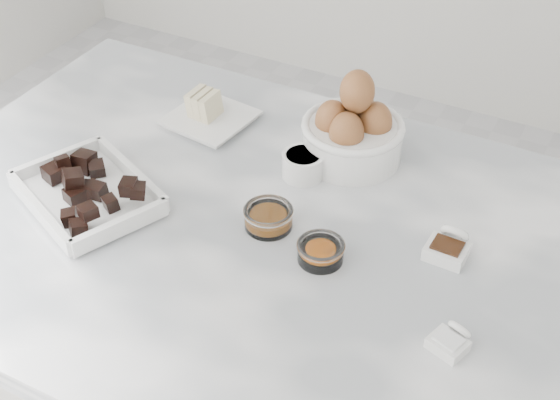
{
  "coord_description": "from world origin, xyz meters",
  "views": [
    {
      "loc": [
        0.45,
        -0.8,
        1.73
      ],
      "look_at": [
        0.02,
        0.03,
        0.98
      ],
      "focal_mm": 50.0,
      "sensor_mm": 36.0,
      "label": 1
    }
  ],
  "objects_px": {
    "sugar_ramekin": "(303,164)",
    "salt_spoon": "(451,340)",
    "chocolate_dish": "(87,190)",
    "honey_bowl": "(268,217)",
    "zest_bowl": "(321,251)",
    "vanilla_spoon": "(449,247)",
    "egg_bowl": "(353,131)",
    "butter_plate": "(209,114)"
  },
  "relations": [
    {
      "from": "chocolate_dish",
      "to": "egg_bowl",
      "type": "relative_size",
      "value": 1.58
    },
    {
      "from": "honey_bowl",
      "to": "salt_spoon",
      "type": "relative_size",
      "value": 1.17
    },
    {
      "from": "butter_plate",
      "to": "vanilla_spoon",
      "type": "height_order",
      "value": "butter_plate"
    },
    {
      "from": "sugar_ramekin",
      "to": "salt_spoon",
      "type": "bearing_deg",
      "value": -36.17
    },
    {
      "from": "butter_plate",
      "to": "honey_bowl",
      "type": "distance_m",
      "value": 0.32
    },
    {
      "from": "butter_plate",
      "to": "zest_bowl",
      "type": "xyz_separation_m",
      "value": [
        0.34,
        -0.24,
        -0.0
      ]
    },
    {
      "from": "vanilla_spoon",
      "to": "honey_bowl",
      "type": "bearing_deg",
      "value": -165.95
    },
    {
      "from": "chocolate_dish",
      "to": "zest_bowl",
      "type": "bearing_deg",
      "value": 7.38
    },
    {
      "from": "honey_bowl",
      "to": "egg_bowl",
      "type": "bearing_deg",
      "value": 80.0
    },
    {
      "from": "zest_bowl",
      "to": "vanilla_spoon",
      "type": "bearing_deg",
      "value": 31.0
    },
    {
      "from": "sugar_ramekin",
      "to": "honey_bowl",
      "type": "height_order",
      "value": "sugar_ramekin"
    },
    {
      "from": "sugar_ramekin",
      "to": "vanilla_spoon",
      "type": "xyz_separation_m",
      "value": [
        0.28,
        -0.08,
        -0.01
      ]
    },
    {
      "from": "butter_plate",
      "to": "salt_spoon",
      "type": "relative_size",
      "value": 2.33
    },
    {
      "from": "butter_plate",
      "to": "zest_bowl",
      "type": "distance_m",
      "value": 0.42
    },
    {
      "from": "egg_bowl",
      "to": "vanilla_spoon",
      "type": "distance_m",
      "value": 0.28
    },
    {
      "from": "sugar_ramekin",
      "to": "salt_spoon",
      "type": "distance_m",
      "value": 0.42
    },
    {
      "from": "butter_plate",
      "to": "sugar_ramekin",
      "type": "bearing_deg",
      "value": -16.31
    },
    {
      "from": "sugar_ramekin",
      "to": "salt_spoon",
      "type": "xyz_separation_m",
      "value": [
        0.34,
        -0.25,
        -0.01
      ]
    },
    {
      "from": "egg_bowl",
      "to": "honey_bowl",
      "type": "height_order",
      "value": "egg_bowl"
    },
    {
      "from": "chocolate_dish",
      "to": "sugar_ramekin",
      "type": "xyz_separation_m",
      "value": [
        0.28,
        0.22,
        -0.0
      ]
    },
    {
      "from": "butter_plate",
      "to": "zest_bowl",
      "type": "relative_size",
      "value": 2.18
    },
    {
      "from": "sugar_ramekin",
      "to": "salt_spoon",
      "type": "relative_size",
      "value": 1.06
    },
    {
      "from": "sugar_ramekin",
      "to": "zest_bowl",
      "type": "bearing_deg",
      "value": -56.51
    },
    {
      "from": "egg_bowl",
      "to": "honey_bowl",
      "type": "relative_size",
      "value": 2.25
    },
    {
      "from": "egg_bowl",
      "to": "vanilla_spoon",
      "type": "xyz_separation_m",
      "value": [
        0.23,
        -0.16,
        -0.04
      ]
    },
    {
      "from": "chocolate_dish",
      "to": "honey_bowl",
      "type": "distance_m",
      "value": 0.3
    },
    {
      "from": "sugar_ramekin",
      "to": "vanilla_spoon",
      "type": "distance_m",
      "value": 0.29
    },
    {
      "from": "butter_plate",
      "to": "egg_bowl",
      "type": "bearing_deg",
      "value": 4.13
    },
    {
      "from": "egg_bowl",
      "to": "salt_spoon",
      "type": "relative_size",
      "value": 2.64
    },
    {
      "from": "sugar_ramekin",
      "to": "honey_bowl",
      "type": "distance_m",
      "value": 0.14
    },
    {
      "from": "egg_bowl",
      "to": "vanilla_spoon",
      "type": "height_order",
      "value": "egg_bowl"
    },
    {
      "from": "sugar_ramekin",
      "to": "honey_bowl",
      "type": "xyz_separation_m",
      "value": [
        0.01,
        -0.14,
        -0.01
      ]
    },
    {
      "from": "egg_bowl",
      "to": "zest_bowl",
      "type": "relative_size",
      "value": 2.46
    },
    {
      "from": "chocolate_dish",
      "to": "sugar_ramekin",
      "type": "distance_m",
      "value": 0.35
    },
    {
      "from": "zest_bowl",
      "to": "honey_bowl",
      "type": "bearing_deg",
      "value": 163.33
    },
    {
      "from": "egg_bowl",
      "to": "zest_bowl",
      "type": "bearing_deg",
      "value": -76.21
    },
    {
      "from": "chocolate_dish",
      "to": "sugar_ramekin",
      "type": "relative_size",
      "value": 3.92
    },
    {
      "from": "honey_bowl",
      "to": "butter_plate",
      "type": "bearing_deg",
      "value": 138.57
    },
    {
      "from": "butter_plate",
      "to": "egg_bowl",
      "type": "height_order",
      "value": "egg_bowl"
    },
    {
      "from": "sugar_ramekin",
      "to": "egg_bowl",
      "type": "distance_m",
      "value": 0.1
    },
    {
      "from": "zest_bowl",
      "to": "vanilla_spoon",
      "type": "height_order",
      "value": "vanilla_spoon"
    },
    {
      "from": "chocolate_dish",
      "to": "salt_spoon",
      "type": "height_order",
      "value": "chocolate_dish"
    }
  ]
}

